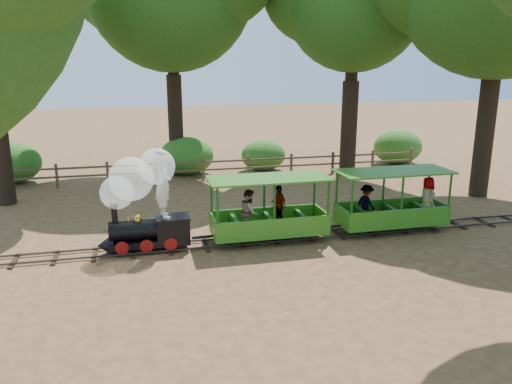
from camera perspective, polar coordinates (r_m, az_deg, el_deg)
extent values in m
plane|color=#956740|center=(14.56, 2.13, -5.54)|extent=(90.00, 90.00, 0.00)
cube|color=#3F3D3A|center=(14.27, 2.46, -5.66)|extent=(22.00, 0.05, 0.05)
cube|color=#3F3D3A|center=(14.81, 1.82, -4.87)|extent=(22.00, 0.05, 0.05)
cube|color=#382314|center=(14.56, 2.13, -5.44)|extent=(0.12, 1.00, 0.05)
cube|color=#382314|center=(14.14, -17.94, -6.81)|extent=(0.12, 1.00, 0.05)
cube|color=#382314|center=(16.55, 19.10, -3.76)|extent=(0.12, 1.00, 0.05)
cube|color=black|center=(13.99, -12.02, -5.53)|extent=(2.15, 0.68, 0.18)
cylinder|color=black|center=(13.87, -13.52, -4.21)|extent=(1.37, 0.55, 0.55)
cylinder|color=black|center=(13.74, -15.88, -2.41)|extent=(0.16, 0.16, 0.43)
sphere|color=#B58D2B|center=(13.78, -13.39, -3.04)|extent=(0.25, 0.25, 0.25)
cylinder|color=#B58D2B|center=(13.78, -14.41, -3.03)|extent=(0.10, 0.10, 0.10)
cube|color=black|center=(13.90, -9.48, -3.98)|extent=(0.88, 0.68, 0.54)
cube|color=black|center=(13.81, -9.53, -2.85)|extent=(0.93, 0.74, 0.04)
cone|color=black|center=(14.03, -16.83, -5.87)|extent=(0.44, 0.63, 0.63)
cylinder|color=#B58D2B|center=(13.87, -16.49, -3.99)|extent=(0.10, 0.14, 0.14)
cylinder|color=maroon|center=(13.67, -15.06, -6.21)|extent=(0.35, 0.06, 0.35)
cylinder|color=maroon|center=(14.33, -15.01, -5.22)|extent=(0.35, 0.06, 0.35)
cylinder|color=maroon|center=(13.66, -12.39, -6.06)|extent=(0.35, 0.06, 0.35)
cylinder|color=maroon|center=(14.32, -12.46, -5.07)|extent=(0.35, 0.06, 0.35)
cylinder|color=maroon|center=(13.68, -9.72, -5.89)|extent=(0.35, 0.06, 0.35)
cylinder|color=maroon|center=(14.34, -9.92, -4.91)|extent=(0.35, 0.06, 0.35)
sphere|color=white|center=(13.64, -15.63, -0.09)|extent=(0.88, 0.88, 0.88)
sphere|color=white|center=(13.59, -14.08, 1.46)|extent=(1.17, 1.17, 1.17)
sphere|color=white|center=(13.58, -11.27, 2.88)|extent=(0.98, 0.98, 0.98)
imported|color=white|center=(13.56, -10.57, 0.96)|extent=(0.56, 0.75, 1.87)
cube|color=#347D1B|center=(14.42, 1.48, -4.43)|extent=(3.28, 1.26, 0.10)
cube|color=#175413|center=(14.45, 1.48, -4.86)|extent=(2.96, 0.48, 0.14)
cube|color=#347D1B|center=(13.78, 2.12, -4.07)|extent=(3.28, 0.06, 0.48)
cube|color=#347D1B|center=(14.87, 0.90, -2.65)|extent=(3.28, 0.06, 0.48)
cube|color=#347D1B|center=(13.98, 1.52, 1.56)|extent=(3.43, 1.40, 0.05)
cylinder|color=#175413|center=(13.34, -4.39, -2.58)|extent=(0.07, 0.07, 1.55)
cylinder|color=#175413|center=(14.42, -5.11, -1.26)|extent=(0.07, 0.07, 1.55)
cylinder|color=#175413|center=(14.14, 8.24, -1.68)|extent=(0.07, 0.07, 1.55)
cylinder|color=#175413|center=(15.16, 6.67, -0.50)|extent=(0.07, 0.07, 1.55)
cube|color=#175413|center=(14.13, -2.39, -3.81)|extent=(0.12, 1.06, 0.39)
cube|color=#175413|center=(14.34, 1.49, -3.52)|extent=(0.12, 1.06, 0.39)
cube|color=#175413|center=(14.61, 5.23, -3.22)|extent=(0.12, 1.06, 0.39)
cylinder|color=black|center=(13.92, -2.38, -5.49)|extent=(0.27, 0.06, 0.27)
cylinder|color=black|center=(14.53, -2.88, -4.61)|extent=(0.27, 0.06, 0.27)
cylinder|color=black|center=(14.44, 5.86, -4.79)|extent=(0.27, 0.06, 0.27)
cylinder|color=black|center=(15.03, 5.04, -3.98)|extent=(0.27, 0.06, 0.27)
imported|color=gray|center=(13.83, -0.78, -2.28)|extent=(0.58, 0.69, 1.27)
imported|color=gray|center=(14.66, 2.60, -1.47)|extent=(0.50, 0.75, 1.19)
cube|color=#347D1B|center=(15.80, 15.11, -3.21)|extent=(3.28, 1.26, 0.10)
cube|color=#175413|center=(15.84, 15.08, -3.61)|extent=(2.96, 0.48, 0.14)
cube|color=#347D1B|center=(15.23, 16.22, -2.83)|extent=(3.28, 0.06, 0.48)
cube|color=#347D1B|center=(16.21, 14.20, -1.62)|extent=(3.28, 0.06, 0.48)
cube|color=#347D1B|center=(15.41, 15.49, 2.27)|extent=(3.43, 1.40, 0.05)
cylinder|color=#175413|center=(14.41, 10.89, -1.48)|extent=(0.07, 0.07, 1.55)
cylinder|color=#175413|center=(15.42, 9.17, -0.33)|extent=(0.07, 0.07, 1.55)
cylinder|color=#175413|center=(15.93, 21.22, -0.67)|extent=(0.07, 0.07, 1.55)
cylinder|color=#175413|center=(16.85, 19.06, 0.33)|extent=(0.07, 0.07, 1.55)
cube|color=#175413|center=(15.29, 11.91, -2.66)|extent=(0.12, 1.06, 0.39)
cube|color=#175413|center=(15.73, 15.17, -2.37)|extent=(0.12, 1.06, 0.39)
cube|color=#175413|center=(16.22, 18.24, -2.09)|extent=(0.12, 1.06, 0.39)
cylinder|color=black|center=(15.08, 12.15, -4.19)|extent=(0.27, 0.06, 0.27)
cylinder|color=black|center=(15.65, 11.13, -3.45)|extent=(0.27, 0.06, 0.27)
cylinder|color=black|center=(16.08, 18.95, -3.49)|extent=(0.27, 0.06, 0.27)
cylinder|color=black|center=(16.61, 17.76, -2.81)|extent=(0.27, 0.06, 0.27)
imported|color=gray|center=(15.33, 12.51, -1.22)|extent=(0.59, 0.80, 1.12)
imported|color=gray|center=(15.95, 18.99, -0.69)|extent=(0.46, 0.67, 1.32)
cylinder|color=#2D2116|center=(19.99, -27.22, 4.07)|extent=(0.70, 0.70, 3.80)
cylinder|color=#2D2116|center=(22.89, -9.16, 7.52)|extent=(0.66, 0.66, 4.46)
cylinder|color=#2D2116|center=(22.72, -9.54, 16.32)|extent=(0.50, 0.50, 2.55)
cylinder|color=#2D2116|center=(22.80, 10.56, 7.10)|extent=(0.72, 0.72, 4.20)
cylinder|color=#2D2116|center=(22.61, 10.97, 15.41)|extent=(0.54, 0.54, 2.40)
sphere|color=#1E531A|center=(22.73, 11.24, 20.68)|extent=(5.92, 5.92, 5.92)
cylinder|color=#2D2116|center=(20.74, 24.61, 5.59)|extent=(0.68, 0.68, 4.44)
cylinder|color=#2D2116|center=(20.55, 25.69, 15.20)|extent=(0.51, 0.51, 2.54)
cube|color=brown|center=(22.28, -26.89, 1.37)|extent=(0.10, 0.10, 1.00)
cube|color=brown|center=(21.89, -21.81, 1.70)|extent=(0.10, 0.10, 1.00)
cube|color=brown|center=(21.67, -16.59, 2.03)|extent=(0.10, 0.10, 1.00)
cube|color=brown|center=(21.65, -11.30, 2.35)|extent=(0.10, 0.10, 1.00)
cube|color=brown|center=(21.80, -6.04, 2.65)|extent=(0.10, 0.10, 1.00)
cube|color=brown|center=(22.14, -0.90, 2.91)|extent=(0.10, 0.10, 1.00)
cube|color=brown|center=(22.65, 4.05, 3.15)|extent=(0.10, 0.10, 1.00)
cube|color=brown|center=(23.32, 8.76, 3.35)|extent=(0.10, 0.10, 1.00)
cube|color=brown|center=(24.13, 13.17, 3.52)|extent=(0.10, 0.10, 1.00)
cube|color=brown|center=(25.08, 17.28, 3.66)|extent=(0.10, 0.10, 1.00)
cube|color=brown|center=(21.89, -3.46, 3.55)|extent=(18.00, 0.06, 0.08)
cube|color=brown|center=(21.96, -3.45, 2.66)|extent=(18.00, 0.06, 0.08)
ellipsoid|color=#2D6B1E|center=(23.44, -26.31, 3.00)|extent=(2.56, 1.97, 1.77)
ellipsoid|color=#2D6B1E|center=(22.94, -7.95, 4.10)|extent=(2.48, 1.91, 1.72)
ellipsoid|color=#2D6B1E|center=(23.57, 0.84, 4.21)|extent=(2.11, 1.62, 1.46)
ellipsoid|color=#2D6B1E|center=(26.13, 15.90, 5.00)|extent=(2.50, 1.93, 1.73)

